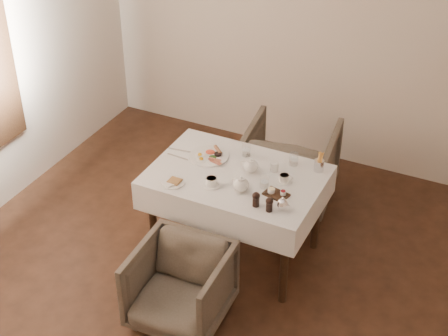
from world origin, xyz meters
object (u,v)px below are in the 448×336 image
table (236,187)px  breakfast_plate (209,156)px  armchair_near (180,286)px  teapot_centre (251,165)px  armchair_far (290,164)px

table → breakfast_plate: size_ratio=4.20×
breakfast_plate → armchair_near: bearing=-97.9°
breakfast_plate → teapot_centre: (0.37, -0.05, 0.05)m
armchair_near → armchair_far: bearing=82.7°
armchair_near → teapot_centre: 1.04m
breakfast_plate → teapot_centre: size_ratio=1.99×
table → teapot_centre: bearing=41.7°
table → armchair_near: 0.88m
table → armchair_far: bearing=83.5°
table → armchair_far: size_ratio=1.65×
armchair_near → teapot_centre: teapot_centre is taller
teapot_centre → breakfast_plate: bearing=173.6°
table → armchair_far: (0.10, 0.89, -0.29)m
breakfast_plate → table: bearing=-46.0°
table → breakfast_plate: breakfast_plate is taller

